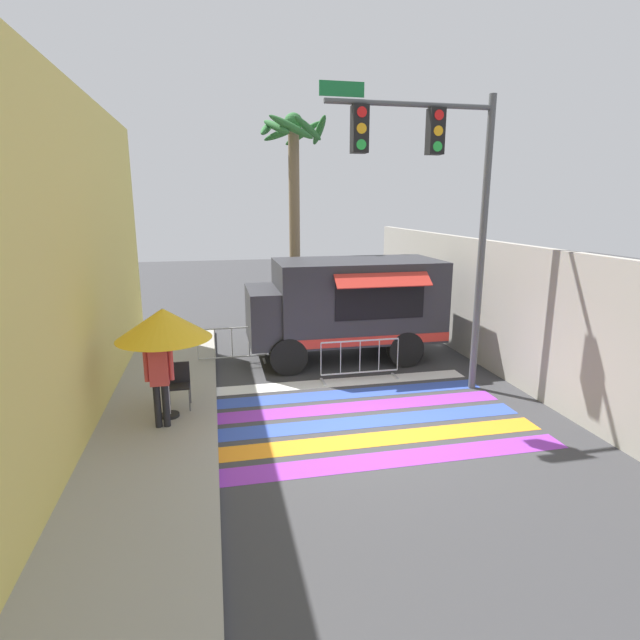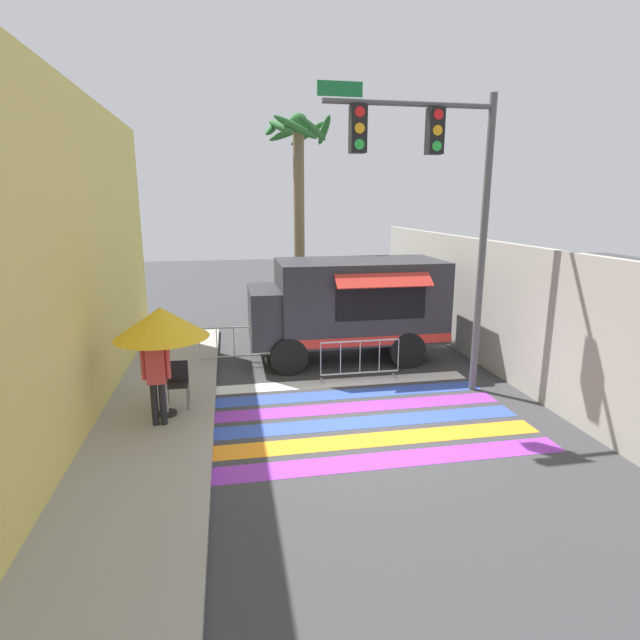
# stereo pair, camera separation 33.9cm
# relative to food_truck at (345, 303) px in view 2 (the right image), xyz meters

# --- Properties ---
(ground_plane) EXTENTS (60.00, 60.00, 0.00)m
(ground_plane) POSITION_rel_food_truck_xyz_m (-0.59, -4.38, -1.58)
(ground_plane) COLOR #38383A
(sidewalk_left) EXTENTS (4.40, 16.00, 0.13)m
(sidewalk_left) POSITION_rel_food_truck_xyz_m (-5.69, -4.38, -1.52)
(sidewalk_left) COLOR #99968E
(sidewalk_left) RESTS_ON ground_plane
(building_left_facade) EXTENTS (0.25, 16.00, 6.38)m
(building_left_facade) POSITION_rel_food_truck_xyz_m (-5.86, -4.38, 1.61)
(building_left_facade) COLOR #E5D166
(building_left_facade) RESTS_ON ground_plane
(concrete_wall_right) EXTENTS (0.20, 16.00, 3.31)m
(concrete_wall_right) POSITION_rel_food_truck_xyz_m (3.55, -1.38, 0.07)
(concrete_wall_right) COLOR #A39E93
(concrete_wall_right) RESTS_ON ground_plane
(crosswalk_painted) EXTENTS (6.40, 4.36, 0.01)m
(crosswalk_painted) POSITION_rel_food_truck_xyz_m (-0.59, -3.78, -1.58)
(crosswalk_painted) COLOR purple
(crosswalk_painted) RESTS_ON ground_plane
(food_truck) EXTENTS (5.21, 2.78, 2.75)m
(food_truck) POSITION_rel_food_truck_xyz_m (0.00, 0.00, 0.00)
(food_truck) COLOR #2D2D33
(food_truck) RESTS_ON ground_plane
(traffic_signal_pole) EXTENTS (3.77, 0.29, 6.54)m
(traffic_signal_pole) POSITION_rel_food_truck_xyz_m (1.25, -2.87, 3.09)
(traffic_signal_pole) COLOR #515456
(traffic_signal_pole) RESTS_ON ground_plane
(patio_umbrella) EXTENTS (1.79, 1.79, 2.19)m
(patio_umbrella) POSITION_rel_food_truck_xyz_m (-4.40, -3.38, 0.43)
(patio_umbrella) COLOR black
(patio_umbrella) RESTS_ON sidewalk_left
(folding_chair) EXTENTS (0.44, 0.44, 0.92)m
(folding_chair) POSITION_rel_food_truck_xyz_m (-4.23, -2.88, -0.89)
(folding_chair) COLOR #4C4C51
(folding_chair) RESTS_ON sidewalk_left
(vendor_person) EXTENTS (0.53, 0.23, 1.77)m
(vendor_person) POSITION_rel_food_truck_xyz_m (-4.49, -3.81, -0.44)
(vendor_person) COLOR black
(vendor_person) RESTS_ON sidewalk_left
(barricade_front) EXTENTS (1.98, 0.44, 1.01)m
(barricade_front) POSITION_rel_food_truck_xyz_m (-0.02, -1.77, -1.09)
(barricade_front) COLOR #B7BABF
(barricade_front) RESTS_ON ground_plane
(barricade_side) EXTENTS (1.84, 0.44, 1.01)m
(barricade_side) POSITION_rel_food_truck_xyz_m (-3.03, 0.16, -1.09)
(barricade_side) COLOR #B7BABF
(barricade_side) RESTS_ON ground_plane
(palm_tree) EXTENTS (2.23, 2.15, 7.06)m
(palm_tree) POSITION_rel_food_truck_xyz_m (-0.71, 3.82, 3.35)
(palm_tree) COLOR #7A664C
(palm_tree) RESTS_ON ground_plane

